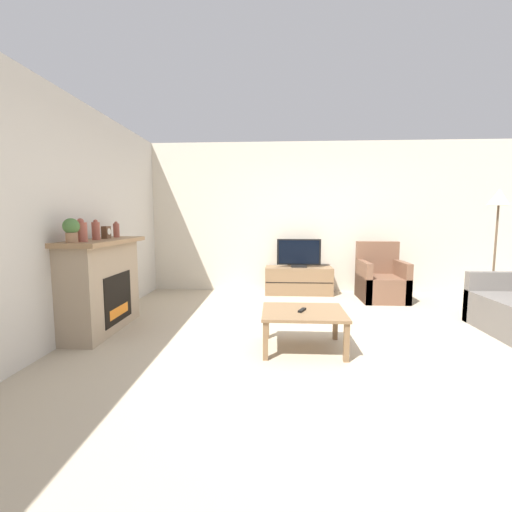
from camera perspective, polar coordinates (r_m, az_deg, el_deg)
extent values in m
plane|color=tan|center=(3.96, 12.36, -13.67)|extent=(24.00, 24.00, 0.00)
cube|color=beige|center=(6.34, 8.85, 6.32)|extent=(12.00, 0.06, 2.70)
cube|color=beige|center=(4.33, -28.86, 5.61)|extent=(0.06, 12.00, 2.70)
cube|color=tan|center=(4.48, -24.33, -4.79)|extent=(0.39, 1.22, 1.05)
cube|color=black|center=(4.42, -21.95, -6.50)|extent=(0.01, 0.67, 0.58)
cube|color=orange|center=(4.46, -21.84, -8.49)|extent=(0.01, 0.47, 0.12)
cube|color=#93704C|center=(4.40, -24.32, 2.23)|extent=(0.51, 1.34, 0.05)
cylinder|color=#994C3D|center=(4.05, -27.15, 3.57)|extent=(0.12, 0.12, 0.20)
sphere|color=#994C3D|center=(4.04, -27.23, 5.14)|extent=(0.07, 0.07, 0.07)
cylinder|color=#994C3D|center=(4.31, -25.13, 3.79)|extent=(0.09, 0.09, 0.20)
sphere|color=#994C3D|center=(4.31, -25.20, 5.22)|extent=(0.05, 0.05, 0.05)
cylinder|color=#994C3D|center=(4.76, -22.25, 3.97)|extent=(0.08, 0.08, 0.18)
sphere|color=#994C3D|center=(4.76, -22.30, 5.11)|extent=(0.04, 0.04, 0.04)
cube|color=brown|center=(4.52, -23.70, 3.62)|extent=(0.07, 0.11, 0.15)
cylinder|color=white|center=(4.50, -23.28, 3.77)|extent=(0.00, 0.08, 0.08)
cylinder|color=#936B4C|center=(3.91, -28.35, 2.70)|extent=(0.11, 0.11, 0.10)
sphere|color=#477038|center=(3.90, -28.44, 4.39)|extent=(0.16, 0.16, 0.16)
cube|color=brown|center=(6.14, 7.09, -4.06)|extent=(1.18, 0.44, 0.48)
cube|color=black|center=(5.92, 7.23, -4.45)|extent=(1.15, 0.01, 0.01)
cube|color=black|center=(6.10, 7.12, -1.65)|extent=(0.27, 0.18, 0.04)
cube|color=black|center=(6.07, 7.15, 0.67)|extent=(0.77, 0.03, 0.46)
cube|color=black|center=(6.05, 7.16, 0.65)|extent=(0.71, 0.01, 0.41)
cube|color=brown|center=(6.01, 20.18, -5.03)|extent=(0.70, 0.76, 0.40)
cube|color=brown|center=(6.23, 19.52, -0.20)|extent=(0.70, 0.14, 0.55)
cube|color=brown|center=(5.90, 17.44, -3.91)|extent=(0.10, 0.76, 0.65)
cube|color=brown|center=(6.08, 22.94, -3.83)|extent=(0.10, 0.76, 0.65)
cube|color=brown|center=(3.58, 7.91, -9.25)|extent=(0.84, 0.68, 0.03)
cube|color=brown|center=(3.35, 1.59, -13.95)|extent=(0.05, 0.05, 0.37)
cube|color=brown|center=(3.41, 14.84, -13.75)|extent=(0.05, 0.05, 0.37)
cube|color=brown|center=(3.91, 1.84, -10.92)|extent=(0.05, 0.05, 0.37)
cube|color=brown|center=(3.97, 13.08, -10.82)|extent=(0.05, 0.05, 0.37)
cube|color=black|center=(3.56, 7.68, -8.92)|extent=(0.10, 0.15, 0.02)
cube|color=#66605B|center=(5.45, 35.63, -5.60)|extent=(0.87, 0.11, 0.66)
cylinder|color=black|center=(5.80, 34.43, -8.11)|extent=(0.30, 0.30, 0.01)
cylinder|color=brown|center=(5.68, 34.91, -0.68)|extent=(0.03, 0.03, 1.50)
cone|color=beige|center=(5.65, 35.47, 8.00)|extent=(0.29, 0.29, 0.22)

